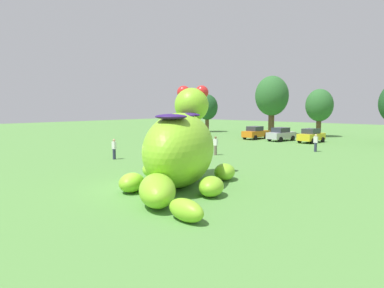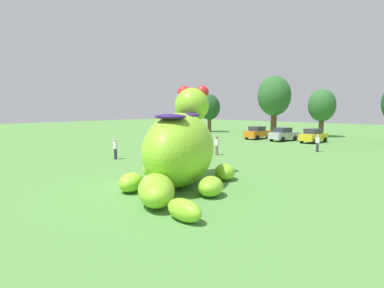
{
  "view_description": "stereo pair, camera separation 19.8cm",
  "coord_description": "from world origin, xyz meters",
  "px_view_note": "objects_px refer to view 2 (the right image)",
  "views": [
    {
      "loc": [
        14.48,
        -12.12,
        4.43
      ],
      "look_at": [
        1.03,
        2.81,
        2.26
      ],
      "focal_mm": 32.93,
      "sensor_mm": 36.0,
      "label": 1
    },
    {
      "loc": [
        14.63,
        -11.98,
        4.43
      ],
      "look_at": [
        1.03,
        2.81,
        2.26
      ],
      "focal_mm": 32.93,
      "sensor_mm": 36.0,
      "label": 2
    }
  ],
  "objects_px": {
    "car_orange": "(257,133)",
    "spectator_near_inflatable": "(217,146)",
    "car_yellow": "(313,136)",
    "spectator_mid_field": "(115,149)",
    "spectator_by_cars": "(317,143)",
    "car_silver": "(283,134)",
    "giant_inflatable_creature": "(180,148)"
  },
  "relations": [
    {
      "from": "car_silver",
      "to": "spectator_by_cars",
      "type": "distance_m",
      "value": 10.73
    },
    {
      "from": "car_orange",
      "to": "car_yellow",
      "type": "distance_m",
      "value": 7.62
    },
    {
      "from": "car_silver",
      "to": "spectator_mid_field",
      "type": "bearing_deg",
      "value": -96.82
    },
    {
      "from": "car_yellow",
      "to": "spectator_mid_field",
      "type": "height_order",
      "value": "car_yellow"
    },
    {
      "from": "car_orange",
      "to": "spectator_by_cars",
      "type": "relative_size",
      "value": 2.43
    },
    {
      "from": "spectator_mid_field",
      "to": "car_yellow",
      "type": "bearing_deg",
      "value": 74.67
    },
    {
      "from": "car_orange",
      "to": "spectator_by_cars",
      "type": "bearing_deg",
      "value": -33.23
    },
    {
      "from": "car_yellow",
      "to": "spectator_near_inflatable",
      "type": "distance_m",
      "value": 16.47
    },
    {
      "from": "car_orange",
      "to": "car_silver",
      "type": "distance_m",
      "value": 3.84
    },
    {
      "from": "giant_inflatable_creature",
      "to": "car_yellow",
      "type": "relative_size",
      "value": 2.26
    },
    {
      "from": "spectator_near_inflatable",
      "to": "spectator_by_cars",
      "type": "distance_m",
      "value": 10.18
    },
    {
      "from": "car_orange",
      "to": "giant_inflatable_creature",
      "type": "bearing_deg",
      "value": -66.17
    },
    {
      "from": "spectator_mid_field",
      "to": "spectator_by_cars",
      "type": "xyz_separation_m",
      "value": [
        10.49,
        16.06,
        0.0
      ]
    },
    {
      "from": "giant_inflatable_creature",
      "to": "spectator_by_cars",
      "type": "bearing_deg",
      "value": 91.15
    },
    {
      "from": "spectator_near_inflatable",
      "to": "spectator_mid_field",
      "type": "xyz_separation_m",
      "value": [
        -4.72,
        -7.67,
        0.0
      ]
    },
    {
      "from": "giant_inflatable_creature",
      "to": "spectator_near_inflatable",
      "type": "bearing_deg",
      "value": 119.24
    },
    {
      "from": "spectator_by_cars",
      "to": "spectator_near_inflatable",
      "type": "bearing_deg",
      "value": -124.51
    },
    {
      "from": "car_yellow",
      "to": "spectator_near_inflatable",
      "type": "xyz_separation_m",
      "value": [
        -1.87,
        -16.37,
        -0.01
      ]
    },
    {
      "from": "car_yellow",
      "to": "spectator_by_cars",
      "type": "height_order",
      "value": "car_yellow"
    },
    {
      "from": "spectator_near_inflatable",
      "to": "spectator_by_cars",
      "type": "bearing_deg",
      "value": 55.49
    },
    {
      "from": "car_silver",
      "to": "spectator_by_cars",
      "type": "height_order",
      "value": "car_silver"
    },
    {
      "from": "car_orange",
      "to": "spectator_mid_field",
      "type": "distance_m",
      "value": 23.62
    },
    {
      "from": "giant_inflatable_creature",
      "to": "spectator_mid_field",
      "type": "xyz_separation_m",
      "value": [
        -10.88,
        3.34,
        -1.25
      ]
    },
    {
      "from": "giant_inflatable_creature",
      "to": "car_yellow",
      "type": "bearing_deg",
      "value": 98.9
    },
    {
      "from": "car_yellow",
      "to": "spectator_mid_field",
      "type": "bearing_deg",
      "value": -105.33
    },
    {
      "from": "spectator_mid_field",
      "to": "spectator_by_cars",
      "type": "relative_size",
      "value": 1.0
    },
    {
      "from": "giant_inflatable_creature",
      "to": "spectator_near_inflatable",
      "type": "height_order",
      "value": "giant_inflatable_creature"
    },
    {
      "from": "car_yellow",
      "to": "spectator_by_cars",
      "type": "xyz_separation_m",
      "value": [
        3.9,
        -7.98,
        -0.01
      ]
    },
    {
      "from": "spectator_near_inflatable",
      "to": "spectator_mid_field",
      "type": "bearing_deg",
      "value": -121.6
    },
    {
      "from": "giant_inflatable_creature",
      "to": "car_orange",
      "type": "relative_size",
      "value": 2.29
    },
    {
      "from": "giant_inflatable_creature",
      "to": "car_orange",
      "type": "distance_m",
      "value": 29.47
    },
    {
      "from": "car_orange",
      "to": "spectator_near_inflatable",
      "type": "height_order",
      "value": "car_orange"
    }
  ]
}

